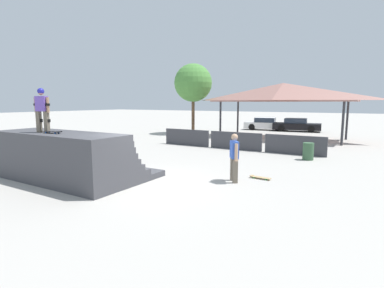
{
  "coord_description": "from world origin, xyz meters",
  "views": [
    {
      "loc": [
        6.6,
        -7.8,
        2.82
      ],
      "look_at": [
        -0.25,
        3.53,
        0.97
      ],
      "focal_mm": 28.0,
      "sensor_mm": 36.0,
      "label": 1
    }
  ],
  "objects_px": {
    "skateboard_on_deck": "(53,132)",
    "trash_bin": "(308,151)",
    "parked_car_white": "(266,124)",
    "skater_on_deck": "(42,107)",
    "tree_beside_pavilion": "(193,83)",
    "skateboard_on_ground": "(260,177)",
    "parked_car_black": "(297,125)",
    "bystander_walking": "(234,155)"
  },
  "relations": [
    {
      "from": "skateboard_on_deck",
      "to": "trash_bin",
      "type": "xyz_separation_m",
      "value": [
        6.73,
        9.14,
        -1.39
      ]
    },
    {
      "from": "trash_bin",
      "to": "parked_car_white",
      "type": "bearing_deg",
      "value": 114.58
    },
    {
      "from": "parked_car_white",
      "to": "skater_on_deck",
      "type": "bearing_deg",
      "value": -99.93
    },
    {
      "from": "skater_on_deck",
      "to": "tree_beside_pavilion",
      "type": "distance_m",
      "value": 17.54
    },
    {
      "from": "skateboard_on_ground",
      "to": "skateboard_on_deck",
      "type": "bearing_deg",
      "value": 40.13
    },
    {
      "from": "trash_bin",
      "to": "parked_car_black",
      "type": "xyz_separation_m",
      "value": [
        -3.72,
        14.84,
        0.18
      ]
    },
    {
      "from": "skater_on_deck",
      "to": "skateboard_on_ground",
      "type": "relative_size",
      "value": 1.94
    },
    {
      "from": "bystander_walking",
      "to": "tree_beside_pavilion",
      "type": "bearing_deg",
      "value": -0.61
    },
    {
      "from": "skateboard_on_deck",
      "to": "tree_beside_pavilion",
      "type": "xyz_separation_m",
      "value": [
        -4.6,
        17.02,
        2.7
      ]
    },
    {
      "from": "skateboard_on_ground",
      "to": "tree_beside_pavilion",
      "type": "height_order",
      "value": "tree_beside_pavilion"
    },
    {
      "from": "skater_on_deck",
      "to": "parked_car_black",
      "type": "height_order",
      "value": "skater_on_deck"
    },
    {
      "from": "bystander_walking",
      "to": "parked_car_white",
      "type": "xyz_separation_m",
      "value": [
        -5.23,
        20.41,
        -0.36
      ]
    },
    {
      "from": "skater_on_deck",
      "to": "trash_bin",
      "type": "xyz_separation_m",
      "value": [
        7.34,
        9.09,
        -2.22
      ]
    },
    {
      "from": "bystander_walking",
      "to": "parked_car_white",
      "type": "bearing_deg",
      "value": -22.17
    },
    {
      "from": "skateboard_on_deck",
      "to": "parked_car_black",
      "type": "height_order",
      "value": "skateboard_on_deck"
    },
    {
      "from": "skateboard_on_deck",
      "to": "parked_car_white",
      "type": "height_order",
      "value": "skateboard_on_deck"
    },
    {
      "from": "skater_on_deck",
      "to": "bystander_walking",
      "type": "bearing_deg",
      "value": 14.59
    },
    {
      "from": "bystander_walking",
      "to": "parked_car_black",
      "type": "relative_size",
      "value": 0.37
    },
    {
      "from": "skater_on_deck",
      "to": "parked_car_white",
      "type": "xyz_separation_m",
      "value": [
        0.6,
        23.82,
        -2.05
      ]
    },
    {
      "from": "skateboard_on_deck",
      "to": "skateboard_on_ground",
      "type": "relative_size",
      "value": 0.97
    },
    {
      "from": "bystander_walking",
      "to": "trash_bin",
      "type": "height_order",
      "value": "bystander_walking"
    },
    {
      "from": "tree_beside_pavilion",
      "to": "trash_bin",
      "type": "xyz_separation_m",
      "value": [
        11.33,
        -7.88,
        -4.09
      ]
    },
    {
      "from": "skateboard_on_ground",
      "to": "parked_car_white",
      "type": "distance_m",
      "value": 20.43
    },
    {
      "from": "bystander_walking",
      "to": "parked_car_black",
      "type": "bearing_deg",
      "value": -30.38
    },
    {
      "from": "trash_bin",
      "to": "skateboard_on_ground",
      "type": "bearing_deg",
      "value": -99.8
    },
    {
      "from": "skateboard_on_ground",
      "to": "tree_beside_pavilion",
      "type": "relative_size",
      "value": 0.13
    },
    {
      "from": "skater_on_deck",
      "to": "skateboard_on_ground",
      "type": "xyz_separation_m",
      "value": [
        6.5,
        4.27,
        -2.59
      ]
    },
    {
      "from": "tree_beside_pavilion",
      "to": "trash_bin",
      "type": "bearing_deg",
      "value": -34.81
    },
    {
      "from": "skater_on_deck",
      "to": "skateboard_on_deck",
      "type": "relative_size",
      "value": 1.99
    },
    {
      "from": "skater_on_deck",
      "to": "bystander_walking",
      "type": "height_order",
      "value": "skater_on_deck"
    },
    {
      "from": "skater_on_deck",
      "to": "trash_bin",
      "type": "distance_m",
      "value": 11.89
    },
    {
      "from": "skateboard_on_ground",
      "to": "trash_bin",
      "type": "distance_m",
      "value": 4.91
    },
    {
      "from": "bystander_walking",
      "to": "parked_car_white",
      "type": "height_order",
      "value": "bystander_walking"
    },
    {
      "from": "bystander_walking",
      "to": "parked_car_black",
      "type": "height_order",
      "value": "bystander_walking"
    },
    {
      "from": "skateboard_on_deck",
      "to": "skateboard_on_ground",
      "type": "distance_m",
      "value": 7.52
    },
    {
      "from": "trash_bin",
      "to": "parked_car_white",
      "type": "distance_m",
      "value": 16.19
    },
    {
      "from": "skateboard_on_deck",
      "to": "trash_bin",
      "type": "height_order",
      "value": "skateboard_on_deck"
    },
    {
      "from": "skater_on_deck",
      "to": "tree_beside_pavilion",
      "type": "xyz_separation_m",
      "value": [
        -4.0,
        16.97,
        1.87
      ]
    },
    {
      "from": "skateboard_on_deck",
      "to": "parked_car_white",
      "type": "bearing_deg",
      "value": 85.94
    },
    {
      "from": "skater_on_deck",
      "to": "bystander_walking",
      "type": "xyz_separation_m",
      "value": [
        5.83,
        3.41,
        -1.69
      ]
    },
    {
      "from": "skater_on_deck",
      "to": "parked_car_black",
      "type": "bearing_deg",
      "value": 65.7
    },
    {
      "from": "skateboard_on_deck",
      "to": "parked_car_black",
      "type": "bearing_deg",
      "value": 78.78
    }
  ]
}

